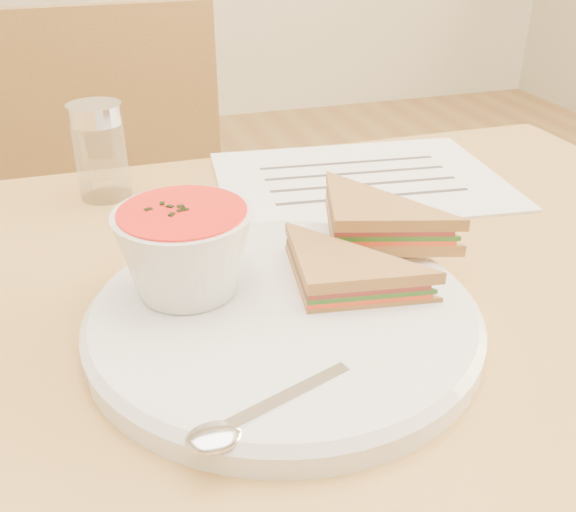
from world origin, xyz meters
name	(u,v)px	position (x,y,z in m)	size (l,w,h in m)	color
chair_far	(133,316)	(-0.09, 0.48, 0.45)	(0.40, 0.40, 0.90)	brown
plate	(283,319)	(0.01, -0.03, 0.76)	(0.29, 0.29, 0.02)	silver
soup_bowl	(186,256)	(-0.06, 0.01, 0.80)	(0.10, 0.10, 0.07)	silver
sandwich_half_a	(307,303)	(0.02, -0.05, 0.78)	(0.10, 0.10, 0.03)	#B87A41
sandwich_half_b	(334,240)	(0.06, 0.01, 0.80)	(0.11, 0.11, 0.03)	#B87A41
spoon	(283,401)	(-0.02, -0.13, 0.77)	(0.17, 0.03, 0.01)	silver
paper_menu	(360,180)	(0.18, 0.22, 0.75)	(0.32, 0.24, 0.00)	white
condiment_shaker	(100,151)	(-0.10, 0.27, 0.80)	(0.06, 0.06, 0.10)	silver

